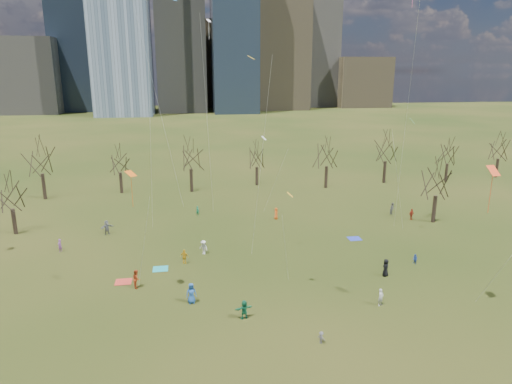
{
  "coord_description": "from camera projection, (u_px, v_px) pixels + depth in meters",
  "views": [
    {
      "loc": [
        -7.83,
        -37.93,
        20.45
      ],
      "look_at": [
        0.0,
        12.0,
        7.0
      ],
      "focal_mm": 32.0,
      "sensor_mm": 36.0,
      "label": 1
    }
  ],
  "objects": [
    {
      "name": "person_10",
      "position": [
        411.0,
        214.0,
        64.57
      ],
      "size": [
        1.01,
        0.72,
        1.59
      ],
      "primitive_type": "imported",
      "rotation": [
        0.0,
        0.0,
        0.4
      ],
      "color": "#A62517",
      "rests_on": "ground"
    },
    {
      "name": "person_8",
      "position": [
        415.0,
        259.0,
        49.75
      ],
      "size": [
        0.58,
        0.65,
        1.13
      ],
      "primitive_type": "imported",
      "rotation": [
        0.0,
        0.0,
        5.03
      ],
      "color": "#2749AC",
      "rests_on": "ground"
    },
    {
      "name": "blanket_crimson",
      "position": [
        123.0,
        282.0,
        45.63
      ],
      "size": [
        1.6,
        1.5,
        0.03
      ],
      "primitive_type": "cube",
      "color": "red",
      "rests_on": "ground"
    },
    {
      "name": "person_0",
      "position": [
        191.0,
        293.0,
        41.27
      ],
      "size": [
        1.02,
        0.75,
        1.93
      ],
      "primitive_type": "imported",
      "rotation": [
        0.0,
        0.0,
        0.15
      ],
      "color": "#2555A1",
      "rests_on": "ground"
    },
    {
      "name": "person_2",
      "position": [
        137.0,
        279.0,
        44.26
      ],
      "size": [
        0.73,
        0.92,
        1.83
      ],
      "primitive_type": "imported",
      "rotation": [
        0.0,
        0.0,
        1.62
      ],
      "color": "#BA3D1A",
      "rests_on": "ground"
    },
    {
      "name": "person_13",
      "position": [
        198.0,
        211.0,
        66.54
      ],
      "size": [
        0.61,
        0.59,
        1.4
      ],
      "primitive_type": "imported",
      "rotation": [
        0.0,
        0.0,
        2.43
      ],
      "color": "#1C8058",
      "rests_on": "ground"
    },
    {
      "name": "person_14",
      "position": [
        393.0,
        209.0,
        66.95
      ],
      "size": [
        1.08,
        1.07,
        1.76
      ],
      "primitive_type": "imported",
      "rotation": [
        0.0,
        0.0,
        0.73
      ],
      "color": "slate",
      "rests_on": "ground"
    },
    {
      "name": "person_3",
      "position": [
        321.0,
        337.0,
        35.25
      ],
      "size": [
        0.69,
        0.73,
        0.99
      ],
      "primitive_type": "imported",
      "rotation": [
        0.0,
        0.0,
        2.25
      ],
      "color": "#5D5C61",
      "rests_on": "ground"
    },
    {
      "name": "person_7",
      "position": [
        60.0,
        245.0,
        53.08
      ],
      "size": [
        0.58,
        0.68,
        1.57
      ],
      "primitive_type": "imported",
      "rotation": [
        0.0,
        0.0,
        4.3
      ],
      "color": "#8E4C99",
      "rests_on": "ground"
    },
    {
      "name": "downtown_skyline",
      "position": [
        191.0,
        33.0,
        233.36
      ],
      "size": [
        212.5,
        78.0,
        118.0
      ],
      "color": "slate",
      "rests_on": "ground"
    },
    {
      "name": "kites_airborne",
      "position": [
        248.0,
        139.0,
        47.91
      ],
      "size": [
        55.29,
        42.58,
        32.22
      ],
      "color": "orange",
      "rests_on": "ground"
    },
    {
      "name": "person_5",
      "position": [
        244.0,
        309.0,
        38.72
      ],
      "size": [
        1.63,
        0.88,
        1.68
      ],
      "primitive_type": "imported",
      "rotation": [
        0.0,
        0.0,
        3.4
      ],
      "color": "#186E46",
      "rests_on": "ground"
    },
    {
      "name": "person_9",
      "position": [
        204.0,
        247.0,
        52.42
      ],
      "size": [
        1.21,
        1.17,
        1.66
      ],
      "primitive_type": "imported",
      "rotation": [
        0.0,
        0.0,
        5.56
      ],
      "color": "silver",
      "rests_on": "ground"
    },
    {
      "name": "person_1",
      "position": [
        381.0,
        297.0,
        40.89
      ],
      "size": [
        0.7,
        0.63,
        1.61
      ],
      "primitive_type": "imported",
      "rotation": [
        0.0,
        0.0,
        0.54
      ],
      "color": "silver",
      "rests_on": "ground"
    },
    {
      "name": "ground",
      "position": [
        276.0,
        297.0,
        42.65
      ],
      "size": [
        500.0,
        500.0,
        0.0
      ],
      "primitive_type": "plane",
      "color": "black",
      "rests_on": "ground"
    },
    {
      "name": "person_4",
      "position": [
        184.0,
        257.0,
        49.75
      ],
      "size": [
        1.04,
        0.74,
        1.65
      ],
      "primitive_type": "imported",
      "rotation": [
        0.0,
        0.0,
        2.75
      ],
      "color": "gold",
      "rests_on": "ground"
    },
    {
      "name": "blanket_navy",
      "position": [
        354.0,
        239.0,
        57.4
      ],
      "size": [
        1.6,
        1.5,
        0.03
      ],
      "primitive_type": "cube",
      "color": "#2739B9",
      "rests_on": "ground"
    },
    {
      "name": "person_6",
      "position": [
        386.0,
        268.0,
        46.73
      ],
      "size": [
        1.03,
        1.07,
        1.85
      ],
      "primitive_type": "imported",
      "rotation": [
        0.0,
        0.0,
        4.02
      ],
      "color": "black",
      "rests_on": "ground"
    },
    {
      "name": "blanket_teal",
      "position": [
        160.0,
        269.0,
        48.62
      ],
      "size": [
        1.6,
        1.5,
        0.03
      ],
      "primitive_type": "cube",
      "color": "teal",
      "rests_on": "ground"
    },
    {
      "name": "bare_tree_row",
      "position": [
        232.0,
        159.0,
        76.6
      ],
      "size": [
        113.04,
        29.8,
        9.5
      ],
      "color": "black",
      "rests_on": "ground"
    },
    {
      "name": "person_11",
      "position": [
        107.0,
        227.0,
        58.66
      ],
      "size": [
        1.78,
        1.4,
        1.89
      ],
      "primitive_type": "imported",
      "rotation": [
        0.0,
        0.0,
        0.55
      ],
      "color": "slate",
      "rests_on": "ground"
    },
    {
      "name": "person_12",
      "position": [
        276.0,
        213.0,
        64.81
      ],
      "size": [
        0.83,
        0.97,
        1.68
      ],
      "primitive_type": "imported",
      "rotation": [
        0.0,
        0.0,
        1.14
      ],
      "color": "orange",
      "rests_on": "ground"
    }
  ]
}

